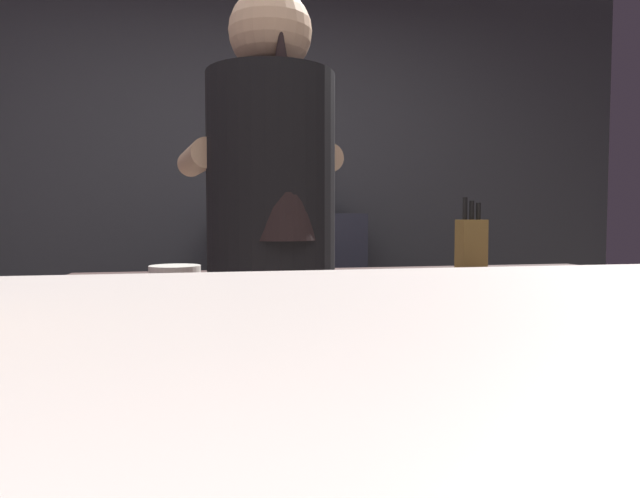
% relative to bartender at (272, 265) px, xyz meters
% --- Properties ---
extents(wall_back, '(5.20, 0.10, 2.70)m').
position_rel_bartender_xyz_m(wall_back, '(0.03, 2.05, 0.35)').
color(wall_back, '#46484C').
rests_on(wall_back, ground).
extents(prep_counter, '(2.10, 0.60, 0.92)m').
position_rel_bartender_xyz_m(prep_counter, '(0.38, 0.46, -0.54)').
color(prep_counter, '#4A3835').
rests_on(prep_counter, ground).
extents(back_shelf, '(0.86, 0.36, 1.16)m').
position_rel_bartender_xyz_m(back_shelf, '(0.31, 1.77, -0.42)').
color(back_shelf, '#323442').
rests_on(back_shelf, ground).
extents(bartender, '(0.46, 0.54, 1.73)m').
position_rel_bartender_xyz_m(bartender, '(0.00, 0.00, 0.00)').
color(bartender, '#363740').
rests_on(bartender, ground).
extents(knife_block, '(0.10, 0.08, 0.29)m').
position_rel_bartender_xyz_m(knife_block, '(0.83, 0.50, 0.03)').
color(knife_block, olive).
rests_on(knife_block, prep_counter).
extents(mixing_bowl, '(0.17, 0.17, 0.05)m').
position_rel_bartender_xyz_m(mixing_bowl, '(-0.28, 0.44, -0.06)').
color(mixing_bowl, silver).
rests_on(mixing_bowl, prep_counter).
extents(chefs_knife, '(0.24, 0.09, 0.01)m').
position_rel_bartender_xyz_m(chefs_knife, '(0.28, 0.41, -0.08)').
color(chefs_knife, silver).
rests_on(chefs_knife, prep_counter).
extents(bottle_olive_oil, '(0.06, 0.06, 0.19)m').
position_rel_bartender_xyz_m(bottle_olive_oil, '(0.22, 1.74, 0.22)').
color(bottle_olive_oil, '#487C37').
rests_on(bottle_olive_oil, back_shelf).
extents(bottle_soy, '(0.08, 0.08, 0.26)m').
position_rel_bartender_xyz_m(bottle_soy, '(0.55, 1.76, 0.25)').
color(bottle_soy, black).
rests_on(bottle_soy, back_shelf).
extents(bottle_hot_sauce, '(0.06, 0.06, 0.18)m').
position_rel_bartender_xyz_m(bottle_hot_sauce, '(0.09, 1.85, 0.22)').
color(bottle_hot_sauce, black).
rests_on(bottle_hot_sauce, back_shelf).
extents(bottle_vinegar, '(0.06, 0.06, 0.21)m').
position_rel_bartender_xyz_m(bottle_vinegar, '(0.38, 1.75, 0.24)').
color(bottle_vinegar, '#364F9B').
rests_on(bottle_vinegar, back_shelf).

